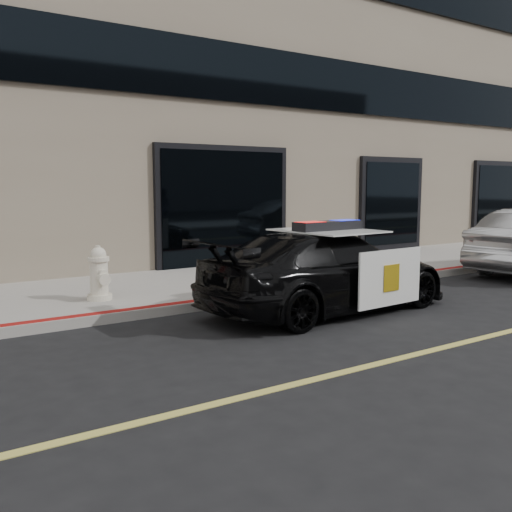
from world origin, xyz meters
TOP-DOWN VIEW (x-y plane):
  - sidewalk_n at (0.00, 5.25)m, footprint 60.00×3.50m
  - building_n at (0.00, 10.50)m, footprint 60.00×7.00m
  - police_car at (-1.85, 2.37)m, footprint 2.27×4.56m
  - fire_hydrant at (-4.78, 4.53)m, footprint 0.40×0.55m

SIDE VIEW (x-z plane):
  - sidewalk_n at x=0.00m, z-range 0.00..0.15m
  - fire_hydrant at x=-4.78m, z-range 0.12..1.00m
  - police_car at x=-1.85m, z-range -0.07..1.36m
  - building_n at x=0.00m, z-range 0.00..12.00m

